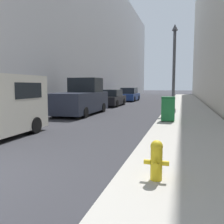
{
  "coord_description": "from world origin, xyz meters",
  "views": [
    {
      "loc": [
        4.47,
        -3.43,
        1.86
      ],
      "look_at": [
        -1.49,
        17.74,
        -0.47
      ],
      "focal_mm": 40.0,
      "sensor_mm": 36.0,
      "label": 1
    }
  ],
  "objects": [
    {
      "name": "parked_sedan_near",
      "position": [
        -1.78,
        18.66,
        0.69
      ],
      "size": [
        1.83,
        4.4,
        1.5
      ],
      "color": "black",
      "rests_on": "ground"
    },
    {
      "name": "building_left_glass",
      "position": [
        -10.37,
        26.0,
        7.83
      ],
      "size": [
        12.0,
        60.0,
        15.67
      ],
      "color": "#BCBCC1",
      "rests_on": "ground"
    },
    {
      "name": "trash_bin",
      "position": [
        3.83,
        8.85,
        0.75
      ],
      "size": [
        0.63,
        0.64,
        1.18
      ],
      "color": "#1E7538",
      "rests_on": "sidewalk_right"
    },
    {
      "name": "pickup_truck",
      "position": [
        -1.9,
        11.75,
        0.99
      ],
      "size": [
        2.19,
        5.48,
        2.38
      ],
      "color": "#232838",
      "rests_on": "ground"
    },
    {
      "name": "parked_sedan_far",
      "position": [
        -1.77,
        26.56,
        0.74
      ],
      "size": [
        1.97,
        4.77,
        1.61
      ],
      "color": "navy",
      "rests_on": "ground"
    },
    {
      "name": "fire_hydrant",
      "position": [
        4.05,
        1.02,
        0.53
      ],
      "size": [
        0.45,
        0.34,
        0.74
      ],
      "color": "yellow",
      "rests_on": "sidewalk_right"
    },
    {
      "name": "lamppost",
      "position": [
        3.92,
        12.82,
        3.01
      ],
      "size": [
        0.38,
        0.38,
        5.48
      ],
      "color": "#4C4C51",
      "rests_on": "sidewalk_right"
    },
    {
      "name": "sidewalk_right",
      "position": [
        4.9,
        18.0,
        0.07
      ],
      "size": [
        3.26,
        60.0,
        0.14
      ],
      "color": "#B7B2A8",
      "rests_on": "ground"
    }
  ]
}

